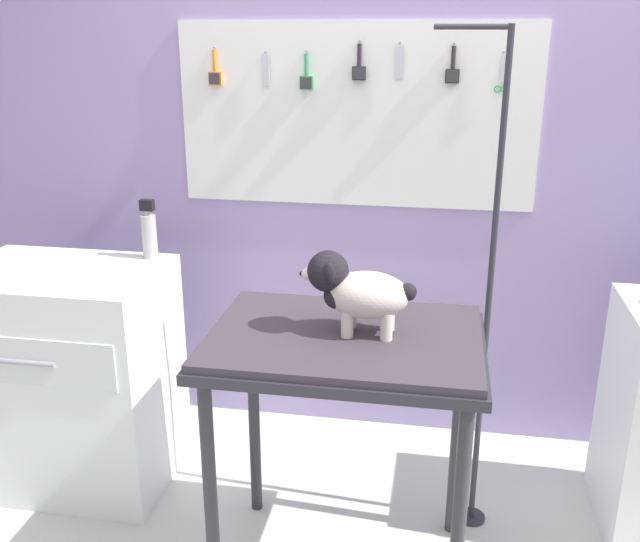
% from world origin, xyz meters
% --- Properties ---
extents(rear_wall_panel, '(4.00, 0.11, 2.30)m').
position_xyz_m(rear_wall_panel, '(-0.01, 1.28, 1.16)').
color(rear_wall_panel, '#A38FC3').
rests_on(rear_wall_panel, ground).
extents(grooming_table, '(0.89, 0.65, 0.91)m').
position_xyz_m(grooming_table, '(-0.09, 0.25, 0.81)').
color(grooming_table, '#2D2D33').
rests_on(grooming_table, ground).
extents(grooming_arm, '(0.29, 0.11, 1.85)m').
position_xyz_m(grooming_arm, '(0.36, 0.60, 0.87)').
color(grooming_arm, '#2D2D33').
rests_on(grooming_arm, ground).
extents(dog, '(0.37, 0.17, 0.27)m').
position_xyz_m(dog, '(-0.06, 0.27, 1.06)').
color(dog, silver).
rests_on(dog, grooming_table).
extents(counter_left, '(0.80, 0.58, 0.94)m').
position_xyz_m(counter_left, '(-1.29, 0.61, 0.47)').
color(counter_left, white).
rests_on(counter_left, ground).
extents(pump_bottle_white, '(0.06, 0.06, 0.25)m').
position_xyz_m(pump_bottle_white, '(-0.99, 0.82, 1.04)').
color(pump_bottle_white, '#B2B1AE').
rests_on(pump_bottle_white, counter_left).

